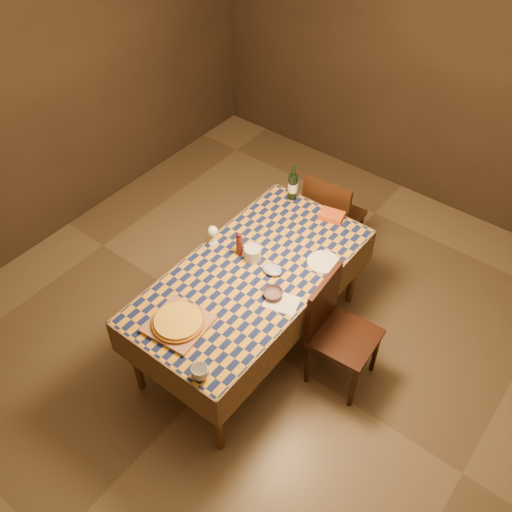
# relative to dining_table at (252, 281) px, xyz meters

# --- Properties ---
(room) EXTENTS (5.00, 5.10, 2.70)m
(room) POSITION_rel_dining_table_xyz_m (0.00, 0.00, 0.66)
(room) COLOR brown
(room) RESTS_ON ground
(dining_table) EXTENTS (0.94, 1.84, 0.77)m
(dining_table) POSITION_rel_dining_table_xyz_m (0.00, 0.00, 0.00)
(dining_table) COLOR brown
(dining_table) RESTS_ON ground
(cutting_board) EXTENTS (0.39, 0.39, 0.02)m
(cutting_board) POSITION_rel_dining_table_xyz_m (-0.08, -0.64, 0.09)
(cutting_board) COLOR #A66D4E
(cutting_board) RESTS_ON dining_table
(pizza) EXTENTS (0.44, 0.44, 0.03)m
(pizza) POSITION_rel_dining_table_xyz_m (-0.08, -0.64, 0.11)
(pizza) COLOR #995B19
(pizza) RESTS_ON cutting_board
(pepper_mill) EXTENTS (0.05, 0.05, 0.20)m
(pepper_mill) POSITION_rel_dining_table_xyz_m (-0.19, 0.10, 0.17)
(pepper_mill) COLOR #481311
(pepper_mill) RESTS_ON dining_table
(bowl) EXTENTS (0.14, 0.14, 0.04)m
(bowl) POSITION_rel_dining_table_xyz_m (0.24, -0.08, 0.10)
(bowl) COLOR #5F4450
(bowl) RESTS_ON dining_table
(wine_glass) EXTENTS (0.09, 0.09, 0.16)m
(wine_glass) POSITION_rel_dining_table_xyz_m (-0.41, 0.07, 0.19)
(wine_glass) COLOR silver
(wine_glass) RESTS_ON dining_table
(wine_bottle) EXTENTS (0.10, 0.10, 0.31)m
(wine_bottle) POSITION_rel_dining_table_xyz_m (-0.26, 0.85, 0.19)
(wine_bottle) COLOR black
(wine_bottle) RESTS_ON dining_table
(deli_tub) EXTENTS (0.16, 0.16, 0.10)m
(deli_tub) POSITION_rel_dining_table_xyz_m (-0.08, 0.12, 0.13)
(deli_tub) COLOR silver
(deli_tub) RESTS_ON dining_table
(takeout_container) EXTENTS (0.21, 0.17, 0.05)m
(takeout_container) POSITION_rel_dining_table_xyz_m (0.12, 0.84, 0.10)
(takeout_container) COLOR #C54919
(takeout_container) RESTS_ON dining_table
(white_plate) EXTENTS (0.29, 0.29, 0.01)m
(white_plate) POSITION_rel_dining_table_xyz_m (0.34, 0.39, 0.08)
(white_plate) COLOR white
(white_plate) RESTS_ON dining_table
(tumbler) EXTENTS (0.13, 0.13, 0.09)m
(tumbler) POSITION_rel_dining_table_xyz_m (0.28, -0.85, 0.12)
(tumbler) COLOR silver
(tumbler) RESTS_ON dining_table
(flour_patch) EXTENTS (0.26, 0.22, 0.00)m
(flour_patch) POSITION_rel_dining_table_xyz_m (0.32, -0.08, 0.08)
(flour_patch) COLOR silver
(flour_patch) RESTS_ON dining_table
(flour_bag) EXTENTS (0.18, 0.16, 0.04)m
(flour_bag) POSITION_rel_dining_table_xyz_m (0.10, 0.10, 0.10)
(flour_bag) COLOR #9FB1CC
(flour_bag) RESTS_ON dining_table
(chair_far) EXTENTS (0.45, 0.46, 0.93)m
(chair_far) POSITION_rel_dining_table_xyz_m (-0.04, 1.11, -0.17)
(chair_far) COLOR black
(chair_far) RESTS_ON ground
(chair_right) EXTENTS (0.46, 0.45, 0.93)m
(chair_right) POSITION_rel_dining_table_xyz_m (0.63, 0.14, -0.17)
(chair_right) COLOR black
(chair_right) RESTS_ON ground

